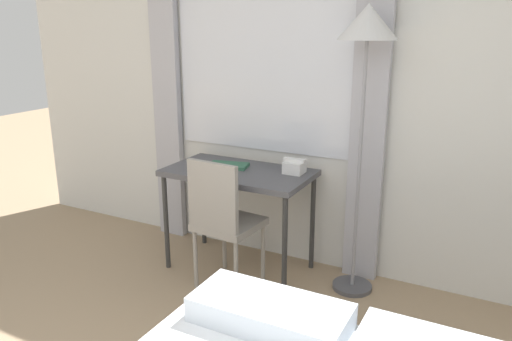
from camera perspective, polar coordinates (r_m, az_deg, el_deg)
name	(u,v)px	position (r m, az deg, el deg)	size (l,w,h in m)	color
wall_back_with_window	(326,87)	(3.58, 7.98, 9.44)	(5.77, 0.13, 2.70)	silver
desk	(239,180)	(3.60, -1.98, -1.07)	(1.04, 0.58, 0.77)	#4C4C51
desk_chair	(223,217)	(3.37, -3.79, -5.30)	(0.43, 0.43, 0.94)	gray
standing_lamp	(367,48)	(3.19, 12.52, 13.55)	(0.37, 0.37, 1.90)	#4C4C51
telephone	(294,167)	(3.51, 4.41, 0.44)	(0.16, 0.13, 0.11)	white
book	(228,165)	(3.66, -3.18, 0.60)	(0.31, 0.22, 0.02)	#33664C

